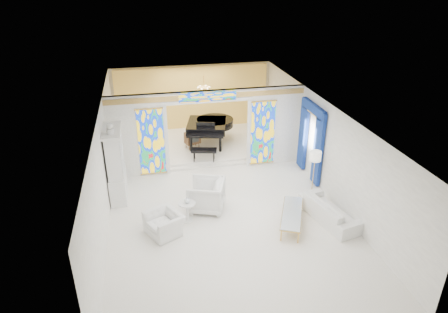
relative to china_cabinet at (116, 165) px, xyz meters
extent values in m
plane|color=white|center=(3.22, -0.60, -1.17)|extent=(12.00, 12.00, 0.00)
cube|color=white|center=(3.22, -0.60, 1.83)|extent=(7.00, 12.00, 0.02)
cube|color=white|center=(3.22, 5.40, 0.33)|extent=(7.00, 0.02, 3.00)
cube|color=white|center=(3.22, -6.60, 0.33)|extent=(7.00, 0.02, 3.00)
cube|color=white|center=(-0.28, -0.60, 0.33)|extent=(0.02, 12.00, 3.00)
cube|color=white|center=(6.72, -0.60, 0.33)|extent=(0.02, 12.00, 3.00)
cube|color=white|center=(0.72, 1.40, 0.33)|extent=(2.00, 0.18, 3.00)
cube|color=white|center=(5.72, 1.40, 0.33)|extent=(2.00, 0.18, 3.00)
cube|color=white|center=(3.22, 1.40, 1.63)|extent=(3.00, 0.18, 0.40)
cube|color=silver|center=(1.72, 1.30, 0.13)|extent=(0.12, 0.06, 2.60)
cube|color=silver|center=(4.72, 1.30, 0.13)|extent=(0.12, 0.06, 2.60)
cube|color=silver|center=(3.22, 1.30, 1.48)|extent=(3.24, 0.06, 0.12)
cube|color=tan|center=(3.22, 1.30, 1.65)|extent=(7.00, 0.05, 0.18)
cube|color=gold|center=(1.19, 1.29, 0.13)|extent=(0.90, 0.04, 2.40)
cube|color=gold|center=(5.25, 1.29, 0.13)|extent=(0.90, 0.04, 2.40)
cube|color=gold|center=(3.22, 1.29, 1.65)|extent=(2.00, 0.04, 0.34)
cube|color=white|center=(3.22, 3.50, -1.08)|extent=(6.80, 3.80, 0.18)
cube|color=#E7B750|center=(3.22, 5.28, 0.33)|extent=(6.70, 0.10, 2.90)
cylinder|color=gold|center=(3.42, 3.40, 1.38)|extent=(0.48, 0.48, 0.30)
cube|color=navy|center=(6.62, -0.55, 0.18)|extent=(0.12, 0.55, 2.60)
cube|color=navy|center=(6.62, 0.75, 0.18)|extent=(0.12, 0.55, 2.60)
cube|color=navy|center=(6.62, 0.10, 1.38)|extent=(0.14, 1.70, 0.30)
cube|color=gold|center=(6.62, 0.10, 1.21)|extent=(0.12, 1.50, 0.06)
cube|color=silver|center=(0.00, 0.00, -0.72)|extent=(0.50, 1.40, 0.90)
cube|color=silver|center=(0.00, 0.00, 0.43)|extent=(0.44, 1.30, 1.40)
cube|color=silver|center=(0.23, 0.00, 0.43)|extent=(0.01, 1.20, 1.30)
cube|color=silver|center=(0.00, 0.00, 1.17)|extent=(0.56, 1.46, 0.08)
cylinder|color=white|center=(0.00, -0.35, 1.29)|extent=(0.22, 0.22, 0.16)
sphere|color=white|center=(0.00, -0.35, 1.45)|extent=(0.20, 0.20, 0.20)
imported|color=white|center=(1.30, -2.30, -0.85)|extent=(1.22, 1.27, 0.64)
imported|color=white|center=(2.67, -1.31, -0.68)|extent=(1.35, 1.33, 0.97)
imported|color=white|center=(6.17, -2.64, -0.86)|extent=(1.29, 2.28, 0.63)
cylinder|color=silver|center=(2.01, -1.85, -0.56)|extent=(0.53, 0.53, 0.04)
cylinder|color=silver|center=(2.01, -1.85, -0.86)|extent=(0.09, 0.09, 0.59)
cylinder|color=silver|center=(2.01, -1.85, -1.15)|extent=(0.35, 0.35, 0.03)
imported|color=white|center=(2.01, -1.85, -0.45)|extent=(0.19, 0.19, 0.17)
cube|color=silver|center=(4.97, -2.65, -0.78)|extent=(1.22, 1.85, 0.04)
cube|color=gold|center=(4.97, -2.65, -0.80)|extent=(1.26, 1.89, 0.03)
cube|color=gold|center=(4.41, -3.33, -0.99)|extent=(0.05, 0.05, 0.37)
cube|color=gold|center=(4.83, -3.52, -0.99)|extent=(0.05, 0.05, 0.37)
cube|color=gold|center=(5.11, -1.77, -0.99)|extent=(0.05, 0.05, 0.37)
cube|color=gold|center=(5.53, -1.97, -0.99)|extent=(0.05, 0.05, 0.37)
cylinder|color=gold|center=(6.26, -1.12, -1.16)|extent=(0.34, 0.34, 0.03)
cylinder|color=gold|center=(6.26, -1.12, -0.47)|extent=(0.04, 0.04, 1.40)
cylinder|color=white|center=(6.26, -1.12, 0.22)|extent=(0.49, 0.49, 0.30)
cube|color=black|center=(3.49, 3.27, -0.18)|extent=(1.88, 1.96, 0.30)
cylinder|color=black|center=(3.88, 3.56, -0.18)|extent=(1.84, 1.84, 0.30)
cube|color=black|center=(3.26, 2.35, -0.23)|extent=(1.46, 0.65, 0.11)
cube|color=white|center=(3.24, 2.26, -0.21)|extent=(1.31, 0.42, 0.03)
cube|color=black|center=(3.35, 2.71, 0.05)|extent=(0.73, 0.21, 0.26)
cube|color=black|center=(3.11, 1.73, -0.57)|extent=(1.01, 0.59, 0.08)
cylinder|color=black|center=(2.74, 2.69, -0.66)|extent=(0.13, 0.13, 0.66)
cylinder|color=black|center=(3.87, 2.41, -0.66)|extent=(0.13, 0.13, 0.66)
cylinder|color=black|center=(3.74, 3.86, -0.66)|extent=(0.13, 0.13, 0.66)
cube|color=brown|center=(2.84, 2.99, -0.56)|extent=(0.67, 0.56, 0.46)
cube|color=#343937|center=(2.91, 2.81, -0.53)|extent=(0.35, 0.15, 0.29)
cone|color=brown|center=(2.68, 2.79, -0.89)|extent=(0.04, 0.04, 0.20)
cone|color=brown|center=(3.09, 2.94, -0.89)|extent=(0.04, 0.04, 0.20)
cone|color=brown|center=(2.58, 3.05, -0.89)|extent=(0.04, 0.04, 0.20)
cone|color=brown|center=(3.00, 3.20, -0.89)|extent=(0.04, 0.04, 0.20)
camera|label=1|loc=(1.01, -11.75, 5.70)|focal=32.00mm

